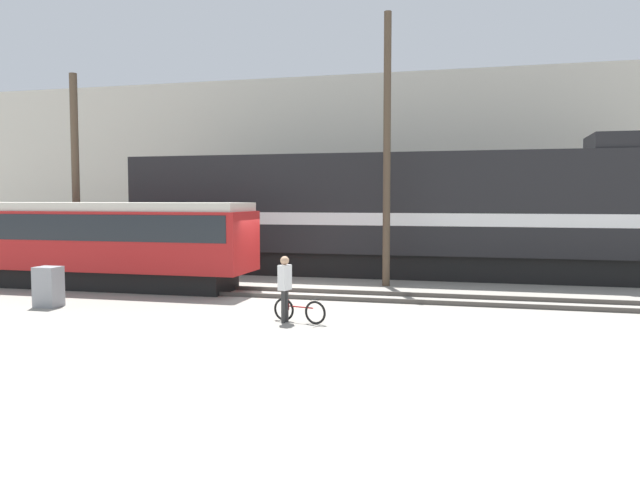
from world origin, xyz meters
The scene contains 11 objects.
ground_plane centered at (0.00, 0.00, 0.00)m, with size 120.00×120.00×0.00m, color gray.
track_near centered at (0.00, -0.59, 0.07)m, with size 60.00×1.50×0.14m.
track_far centered at (0.00, 5.46, 0.07)m, with size 60.00×1.51×0.14m.
building_backdrop centered at (0.00, 14.67, 4.82)m, with size 47.81×6.00×9.64m.
freight_locomotive centered at (2.57, 5.46, 2.63)m, with size 21.87×3.04×5.64m.
streetcar centered at (-7.18, -0.59, 1.76)m, with size 11.88×2.54×3.09m.
bicycle centered at (1.86, -4.92, 0.31)m, with size 1.52×0.56×0.67m.
person centered at (1.48, -4.98, 1.06)m, with size 0.30×0.40×1.74m.
utility_pole_left centered at (-10.03, 2.43, 4.20)m, with size 0.32×0.32×8.40m.
utility_pole_center centered at (3.05, 2.43, 4.97)m, with size 0.27×0.27×9.95m.
signal_box centered at (-6.08, -4.48, 0.60)m, with size 0.70×0.60×1.20m.
Camera 1 is at (6.37, -20.34, 3.23)m, focal length 35.00 mm.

